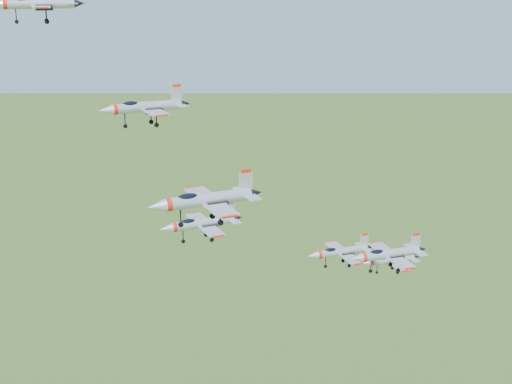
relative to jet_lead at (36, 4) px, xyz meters
name	(u,v)px	position (x,y,z in m)	size (l,w,h in m)	color
jet_lead	(36,4)	(0.00, 0.00, 0.00)	(11.57, 9.66, 3.10)	#B4B9C2
jet_left_high	(144,107)	(10.95, -7.85, -12.49)	(12.02, 9.88, 3.22)	#B4B9C2
jet_right_high	(205,199)	(11.29, -27.81, -18.92)	(12.79, 10.50, 3.43)	#B4B9C2
jet_left_low	(201,223)	(21.75, 1.95, -32.98)	(13.46, 11.04, 3.61)	#B4B9C2
jet_right_low	(388,254)	(39.23, -22.09, -32.11)	(11.44, 9.51, 3.06)	#B4B9C2
jet_trail	(340,252)	(40.25, -8.68, -36.91)	(11.24, 9.31, 3.00)	#B4B9C2
jet_extra	(390,260)	(53.18, -3.84, -42.48)	(10.75, 9.00, 2.88)	#B4B9C2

